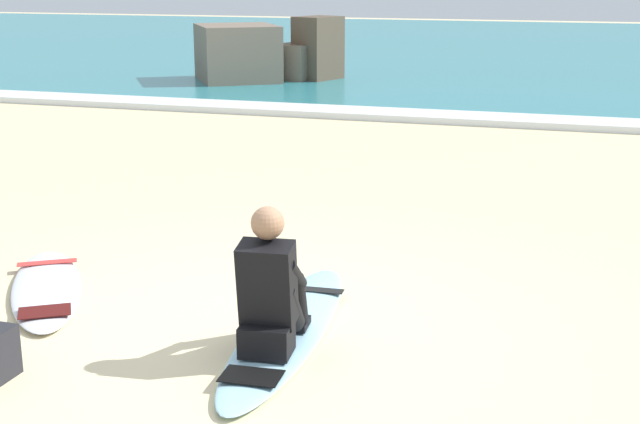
% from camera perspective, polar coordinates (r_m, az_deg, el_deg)
% --- Properties ---
extents(ground_plane, '(80.00, 80.00, 0.00)m').
position_cam_1_polar(ground_plane, '(6.25, -4.55, -7.65)').
color(ground_plane, beige).
extents(sea, '(80.00, 28.00, 0.10)m').
position_cam_1_polar(sea, '(28.50, 12.85, 10.12)').
color(sea, teal).
rests_on(sea, ground).
extents(breaking_foam, '(80.00, 0.90, 0.11)m').
position_cam_1_polar(breaking_foam, '(14.97, 8.61, 5.99)').
color(breaking_foam, white).
rests_on(breaking_foam, ground).
extents(surfboard_main, '(0.68, 2.59, 0.08)m').
position_cam_1_polar(surfboard_main, '(6.17, -2.09, -7.54)').
color(surfboard_main, '#9ED1E5').
rests_on(surfboard_main, ground).
extents(surfer_seated, '(0.41, 0.73, 0.95)m').
position_cam_1_polar(surfer_seated, '(5.70, -3.17, -5.22)').
color(surfer_seated, black).
rests_on(surfer_seated, surfboard_main).
extents(surfboard_spare_near, '(1.46, 1.88, 0.08)m').
position_cam_1_polar(surfboard_spare_near, '(7.26, -17.09, -4.66)').
color(surfboard_spare_near, silver).
rests_on(surfboard_spare_near, ground).
extents(rock_outcrop_distant, '(3.25, 2.54, 1.44)m').
position_cam_1_polar(rock_outcrop_distant, '(19.53, -3.83, 9.96)').
color(rock_outcrop_distant, brown).
rests_on(rock_outcrop_distant, ground).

